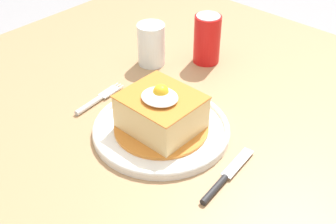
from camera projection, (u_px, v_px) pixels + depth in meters
name	position (u px, v px, depth m)	size (l,w,h in m)	color
dining_table	(228.00, 146.00, 1.00)	(1.40, 1.00, 0.73)	#A87F56
main_plate	(161.00, 129.00, 0.89)	(0.28, 0.28, 0.02)	white
sandwich_meal	(161.00, 113.00, 0.86)	(0.19, 0.19, 0.10)	orange
fork	(96.00, 101.00, 0.97)	(0.03, 0.14, 0.01)	silver
knife	(221.00, 181.00, 0.78)	(0.03, 0.17, 0.01)	#262628
soda_can	(207.00, 39.00, 1.09)	(0.07, 0.07, 0.12)	red
drinking_glass	(151.00, 47.00, 1.09)	(0.07, 0.07, 0.10)	#3F2314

